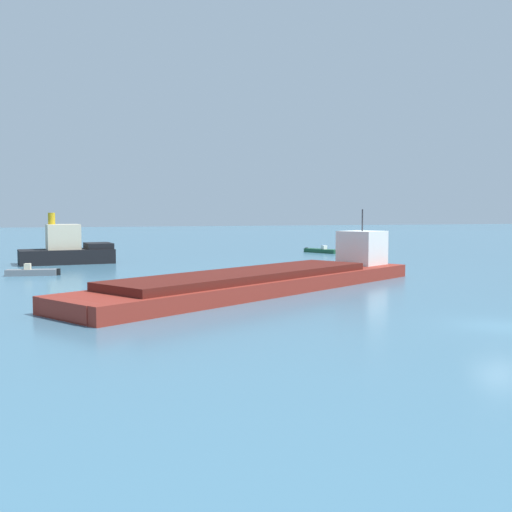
{
  "coord_description": "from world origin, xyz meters",
  "views": [
    {
      "loc": [
        -19.8,
        -23.5,
        5.39
      ],
      "look_at": [
        -1.84,
        31.43,
        1.2
      ],
      "focal_mm": 42.99,
      "sensor_mm": 36.0,
      "label": 1
    }
  ],
  "objects_px": {
    "tugboat": "(68,250)",
    "channel_buoy_red": "(344,249)",
    "cargo_barge": "(270,278)",
    "small_motorboat": "(322,251)",
    "fishing_skiff": "(32,272)"
  },
  "relations": [
    {
      "from": "channel_buoy_red",
      "to": "tugboat",
      "type": "bearing_deg",
      "value": -177.89
    },
    {
      "from": "tugboat",
      "to": "small_motorboat",
      "type": "distance_m",
      "value": 32.81
    },
    {
      "from": "small_motorboat",
      "to": "channel_buoy_red",
      "type": "height_order",
      "value": "channel_buoy_red"
    },
    {
      "from": "cargo_barge",
      "to": "channel_buoy_red",
      "type": "distance_m",
      "value": 34.27
    },
    {
      "from": "cargo_barge",
      "to": "fishing_skiff",
      "type": "distance_m",
      "value": 22.12
    },
    {
      "from": "cargo_barge",
      "to": "small_motorboat",
      "type": "height_order",
      "value": "cargo_barge"
    },
    {
      "from": "tugboat",
      "to": "small_motorboat",
      "type": "xyz_separation_m",
      "value": [
        32.03,
        7.04,
        -1.11
      ]
    },
    {
      "from": "tugboat",
      "to": "channel_buoy_red",
      "type": "xyz_separation_m",
      "value": [
        32.36,
        1.19,
        -0.57
      ]
    },
    {
      "from": "cargo_barge",
      "to": "small_motorboat",
      "type": "xyz_separation_m",
      "value": [
        19.17,
        34.04,
        -0.59
      ]
    },
    {
      "from": "small_motorboat",
      "to": "cargo_barge",
      "type": "bearing_deg",
      "value": -119.38
    },
    {
      "from": "tugboat",
      "to": "channel_buoy_red",
      "type": "bearing_deg",
      "value": 2.11
    },
    {
      "from": "fishing_skiff",
      "to": "channel_buoy_red",
      "type": "height_order",
      "value": "channel_buoy_red"
    },
    {
      "from": "tugboat",
      "to": "fishing_skiff",
      "type": "distance_m",
      "value": 12.22
    },
    {
      "from": "tugboat",
      "to": "channel_buoy_red",
      "type": "height_order",
      "value": "tugboat"
    },
    {
      "from": "cargo_barge",
      "to": "fishing_skiff",
      "type": "bearing_deg",
      "value": 136.4
    }
  ]
}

